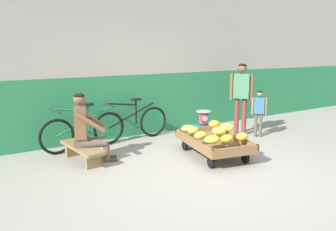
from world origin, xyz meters
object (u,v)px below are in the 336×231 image
bicycle_near_left (84,131)px  customer_adult (241,91)px  customer_child (259,109)px  vendor_seated (86,128)px  plastic_crate (203,132)px  banana_cart (214,143)px  low_bench (82,150)px  bicycle_far_left (132,123)px  weighing_scale (204,118)px

bicycle_near_left → customer_adult: 3.35m
customer_adult → customer_child: (0.19, -0.34, -0.35)m
vendor_seated → plastic_crate: vendor_seated is taller
banana_cart → bicycle_near_left: 2.38m
plastic_crate → bicycle_near_left: 2.40m
low_bench → plastic_crate: bearing=1.2°
vendor_seated → bicycle_far_left: size_ratio=0.69×
banana_cart → vendor_seated: 2.16m
vendor_seated → bicycle_far_left: vendor_seated is taller
weighing_scale → bicycle_far_left: bearing=150.9°
vendor_seated → bicycle_near_left: bearing=75.9°
plastic_crate → bicycle_near_left: bearing=165.0°
customer_adult → bicycle_near_left: bearing=167.2°
low_bench → bicycle_near_left: size_ratio=0.68×
vendor_seated → bicycle_near_left: size_ratio=0.69×
banana_cart → weighing_scale: weighing_scale is taller
plastic_crate → customer_adult: size_ratio=0.24×
banana_cart → low_bench: 2.23m
plastic_crate → low_bench: bearing=-178.8°
customer_adult → banana_cart: bearing=-149.2°
vendor_seated → bicycle_far_left: (1.20, 0.80, -0.21)m
low_bench → customer_child: bearing=-6.3°
low_bench → bicycle_far_left: (1.29, 0.77, 0.15)m
banana_cart → customer_child: 1.76m
banana_cart → vendor_seated: (-1.94, 0.90, 0.33)m
low_bench → plastic_crate: size_ratio=3.13×
weighing_scale → bicycle_near_left: (-2.31, 0.62, -0.10)m
low_bench → bicycle_near_left: 0.74m
customer_adult → low_bench: bearing=179.0°
customer_child → weighing_scale: bearing=157.4°
low_bench → customer_adult: 3.56m
bicycle_near_left → vendor_seated: bearing=-104.1°
banana_cart → low_bench: banana_cart is taller
customer_adult → weighing_scale: bearing=172.8°
vendor_seated → customer_child: size_ratio=1.16×
banana_cart → weighing_scale: 1.14m
customer_child → banana_cart: bearing=-162.3°
plastic_crate → customer_adult: bearing=-7.3°
vendor_seated → weighing_scale: size_ratio=3.80×
banana_cart → bicycle_near_left: (-1.76, 1.60, 0.11)m
banana_cart → bicycle_near_left: size_ratio=0.95×
low_bench → weighing_scale: size_ratio=3.76×
bicycle_near_left → customer_child: bearing=-17.5°
weighing_scale → customer_child: size_ratio=0.31×
vendor_seated → bicycle_far_left: bearing=33.5°
low_bench → bicycle_near_left: (0.26, 0.67, 0.15)m
customer_adult → plastic_crate: bearing=172.7°
bicycle_near_left → plastic_crate: bearing=-15.0°
low_bench → customer_adult: bearing=-1.0°
banana_cart → bicycle_far_left: 1.85m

